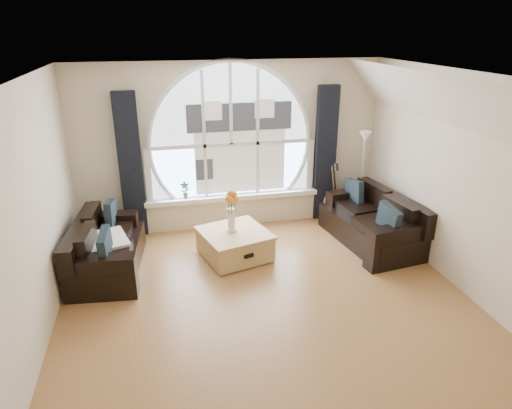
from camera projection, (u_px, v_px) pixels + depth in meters
name	position (u px, v px, depth m)	size (l,w,h in m)	color
ground	(273.00, 314.00, 5.38)	(5.00, 5.50, 0.01)	brown
ceiling	(277.00, 80.00, 4.38)	(5.00, 5.50, 0.01)	silver
wall_back	(231.00, 146.00, 7.37)	(5.00, 0.01, 2.70)	beige
wall_front	(409.00, 402.00, 2.39)	(5.00, 0.01, 2.70)	beige
wall_left	(24.00, 231.00, 4.37)	(0.01, 5.50, 2.70)	beige
wall_right	(477.00, 191.00, 5.40)	(0.01, 5.50, 2.70)	beige
attic_slope	(470.00, 108.00, 4.96)	(0.92, 5.50, 0.72)	silver
arched_window	(231.00, 130.00, 7.24)	(2.60, 0.06, 2.15)	silver
window_sill	(233.00, 197.00, 7.59)	(2.90, 0.22, 0.08)	white
window_frame	(231.00, 130.00, 7.21)	(2.76, 0.08, 2.15)	white
neighbor_house	(240.00, 137.00, 7.31)	(1.70, 0.02, 1.50)	silver
curtain_left	(131.00, 167.00, 7.01)	(0.35, 0.12, 2.30)	black
curtain_right	(325.00, 154.00, 7.67)	(0.35, 0.12, 2.30)	black
sofa_left	(106.00, 244.00, 6.21)	(0.82, 1.65, 0.73)	black
sofa_right	(372.00, 219.00, 7.01)	(0.88, 1.76, 0.78)	black
coffee_chest	(235.00, 243.00, 6.62)	(0.91, 0.91, 0.45)	tan
throw_blanket	(105.00, 242.00, 6.04)	(0.55, 0.55, 0.10)	silver
vase_flowers	(231.00, 206.00, 6.43)	(0.24, 0.24, 0.70)	white
floor_lamp	(361.00, 179.00, 7.56)	(0.24, 0.24, 1.60)	#B2B2B2
guitar	(332.00, 192.00, 7.76)	(0.36, 0.24, 1.06)	brown
potted_plant	(185.00, 190.00, 7.36)	(0.15, 0.10, 0.28)	#1E6023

